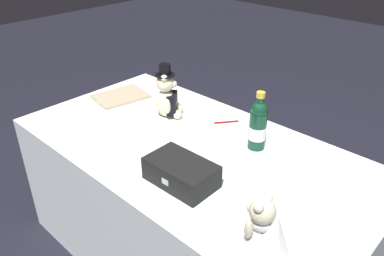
# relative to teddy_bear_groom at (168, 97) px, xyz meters

# --- Properties ---
(ground_plane) EXTENTS (12.00, 12.00, 0.00)m
(ground_plane) POSITION_rel_teddy_bear_groom_xyz_m (0.32, -0.14, -0.86)
(ground_plane) COLOR black
(reception_table) EXTENTS (1.79, 0.94, 0.75)m
(reception_table) POSITION_rel_teddy_bear_groom_xyz_m (0.32, -0.14, -0.49)
(reception_table) COLOR white
(reception_table) RESTS_ON ground_plane
(teddy_bear_groom) EXTENTS (0.16, 0.15, 0.30)m
(teddy_bear_groom) POSITION_rel_teddy_bear_groom_xyz_m (0.00, 0.00, 0.00)
(teddy_bear_groom) COLOR beige
(teddy_bear_groom) RESTS_ON reception_table
(teddy_bear_bride) EXTENTS (0.20, 0.16, 0.22)m
(teddy_bear_bride) POSITION_rel_teddy_bear_groom_xyz_m (0.94, -0.47, -0.02)
(teddy_bear_bride) COLOR white
(teddy_bear_bride) RESTS_ON reception_table
(champagne_bottle) EXTENTS (0.08, 0.08, 0.29)m
(champagne_bottle) POSITION_rel_teddy_bear_groom_xyz_m (0.55, 0.06, 0.01)
(champagne_bottle) COLOR #0F3C24
(champagne_bottle) RESTS_ON reception_table
(signing_pen) EXTENTS (0.09, 0.12, 0.01)m
(signing_pen) POSITION_rel_teddy_bear_groom_xyz_m (0.29, 0.16, -0.11)
(signing_pen) COLOR maroon
(signing_pen) RESTS_ON reception_table
(gift_case_black) EXTENTS (0.29, 0.18, 0.10)m
(gift_case_black) POSITION_rel_teddy_bear_groom_xyz_m (0.48, -0.38, -0.06)
(gift_case_black) COLOR black
(gift_case_black) RESTS_ON reception_table
(guestbook) EXTENTS (0.28, 0.34, 0.02)m
(guestbook) POSITION_rel_teddy_bear_groom_xyz_m (-0.38, -0.04, -0.11)
(guestbook) COLOR tan
(guestbook) RESTS_ON reception_table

